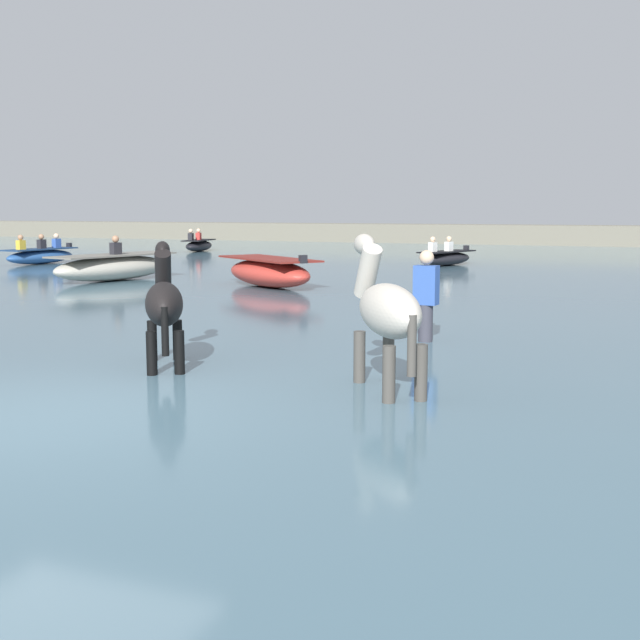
# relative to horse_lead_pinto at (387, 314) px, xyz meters

# --- Properties ---
(ground_plane) EXTENTS (120.00, 120.00, 0.00)m
(ground_plane) POSITION_rel_horse_lead_pinto_xyz_m (-2.56, -2.19, -1.14)
(ground_plane) COLOR gray
(water_surface) EXTENTS (90.00, 90.00, 0.37)m
(water_surface) POSITION_rel_horse_lead_pinto_xyz_m (-2.56, 7.81, -0.95)
(water_surface) COLOR #476675
(water_surface) RESTS_ON ground
(horse_lead_pinto) EXTENTS (1.31, 1.59, 1.92)m
(horse_lead_pinto) POSITION_rel_horse_lead_pinto_xyz_m (0.00, 0.00, 0.00)
(horse_lead_pinto) COLOR beige
(horse_lead_pinto) RESTS_ON ground
(horse_trailing_black) EXTENTS (1.16, 1.53, 1.79)m
(horse_trailing_black) POSITION_rel_horse_lead_pinto_xyz_m (-2.77, 0.20, -0.08)
(horse_trailing_black) COLOR black
(horse_trailing_black) RESTS_ON ground
(boat_mid_outer) EXTENTS (1.53, 2.59, 0.95)m
(boat_mid_outer) POSITION_rel_horse_lead_pinto_xyz_m (-3.86, 18.10, -0.52)
(boat_mid_outer) COLOR black
(boat_mid_outer) RESTS_ON water_surface
(boat_mid_channel) EXTENTS (1.92, 3.73, 1.15)m
(boat_mid_channel) POSITION_rel_horse_lead_pinto_xyz_m (-10.38, 9.40, -0.43)
(boat_mid_channel) COLOR #B2AD9E
(boat_mid_channel) RESTS_ON water_surface
(boat_distant_east) EXTENTS (1.07, 2.83, 0.99)m
(boat_distant_east) POSITION_rel_horse_lead_pinto_xyz_m (-16.51, 13.66, -0.49)
(boat_distant_east) COLOR #28518E
(boat_distant_east) RESTS_ON water_surface
(boat_distant_west) EXTENTS (1.34, 2.58, 0.98)m
(boat_distant_west) POSITION_rel_horse_lead_pinto_xyz_m (-15.82, 22.62, -0.51)
(boat_distant_west) COLOR black
(boat_distant_west) RESTS_ON water_surface
(boat_near_starboard) EXTENTS (3.33, 2.82, 0.82)m
(boat_near_starboard) POSITION_rel_horse_lead_pinto_xyz_m (-5.97, 9.43, -0.43)
(boat_near_starboard) COLOR #BC382D
(boat_near_starboard) RESTS_ON water_surface
(person_onlooker_left) EXTENTS (0.33, 0.22, 1.63)m
(person_onlooker_left) POSITION_rel_horse_lead_pinto_xyz_m (-0.44, 3.09, -0.27)
(person_onlooker_left) COLOR #383842
(person_onlooker_left) RESTS_ON ground
(far_shoreline) EXTENTS (80.00, 2.40, 1.36)m
(far_shoreline) POSITION_rel_horse_lead_pinto_xyz_m (-2.56, 34.96, -0.46)
(far_shoreline) COLOR #706B5B
(far_shoreline) RESTS_ON ground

